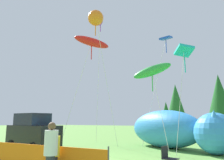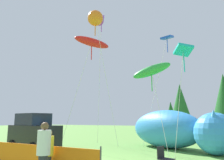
% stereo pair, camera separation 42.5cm
% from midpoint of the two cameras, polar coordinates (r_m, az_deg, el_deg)
% --- Properties ---
extents(parked_car, '(4.23, 2.46, 2.33)m').
position_cam_midpoint_polar(parked_car, '(15.62, -19.04, -12.69)').
color(parked_car, black).
rests_on(parked_car, ground).
extents(folding_chair, '(0.65, 0.65, 0.87)m').
position_cam_midpoint_polar(folding_chair, '(9.27, 14.76, -18.76)').
color(folding_chair, black).
rests_on(folding_chair, ground).
extents(inflatable_cat, '(7.58, 5.87, 2.58)m').
position_cam_midpoint_polar(inflatable_cat, '(15.53, 16.71, -12.57)').
color(inflatable_cat, '#338CD8').
rests_on(inflatable_cat, ground).
extents(spectator_in_yellow_shirt, '(0.40, 0.40, 1.84)m').
position_cam_midpoint_polar(spectator_in_yellow_shirt, '(7.09, -15.76, -17.32)').
color(spectator_in_yellow_shirt, '#2D2D38').
rests_on(spectator_in_yellow_shirt, ground).
extents(spectator_in_black_shirt, '(0.35, 0.35, 1.59)m').
position_cam_midpoint_polar(spectator_in_black_shirt, '(7.71, -14.79, -17.79)').
color(spectator_in_black_shirt, '#2D2D38').
rests_on(spectator_in_black_shirt, ground).
extents(kite_green_fish, '(2.56, 1.33, 5.60)m').
position_cam_midpoint_polar(kite_green_fish, '(13.87, 11.14, 2.38)').
color(kite_green_fish, silver).
rests_on(kite_green_fish, ground).
extents(kite_orange_flower, '(1.13, 3.01, 9.39)m').
position_cam_midpoint_polar(kite_orange_flower, '(15.75, -3.57, 15.76)').
color(kite_orange_flower, silver).
rests_on(kite_orange_flower, ground).
extents(kite_purple_delta, '(1.44, 1.99, 11.53)m').
position_cam_midpoint_polar(kite_purple_delta, '(19.85, -2.15, 15.88)').
color(kite_purple_delta, silver).
rests_on(kite_purple_delta, ground).
extents(kite_teal_diamond, '(1.29, 1.30, 6.18)m').
position_cam_midpoint_polar(kite_teal_diamond, '(13.39, 18.99, 7.04)').
color(kite_teal_diamond, silver).
rests_on(kite_teal_diamond, ground).
extents(kite_blue_box, '(2.18, 2.64, 8.92)m').
position_cam_midpoint_polar(kite_blue_box, '(19.19, 14.71, 10.19)').
color(kite_blue_box, silver).
rests_on(kite_blue_box, ground).
extents(kite_red_lizard, '(3.48, 2.08, 7.98)m').
position_cam_midpoint_polar(kite_red_lizard, '(15.95, -4.59, 9.74)').
color(kite_red_lizard, silver).
rests_on(kite_red_lizard, ground).
extents(horizon_tree_east, '(3.50, 3.50, 8.35)m').
position_cam_midpoint_polar(horizon_tree_east, '(41.35, 17.70, -5.40)').
color(horizon_tree_east, brown).
rests_on(horizon_tree_east, ground).
extents(horizon_tree_mid, '(2.44, 2.44, 5.83)m').
position_cam_midpoint_polar(horizon_tree_mid, '(49.60, 15.37, -8.05)').
color(horizon_tree_mid, brown).
rests_on(horizon_tree_mid, ground).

